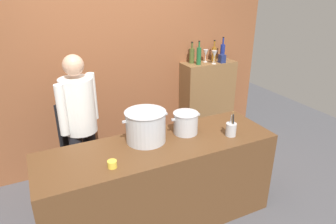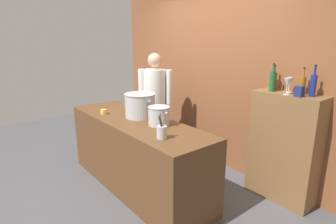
{
  "view_description": "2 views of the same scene",
  "coord_description": "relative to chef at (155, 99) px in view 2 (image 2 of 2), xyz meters",
  "views": [
    {
      "loc": [
        -1.0,
        -2.26,
        2.29
      ],
      "look_at": [
        0.23,
        0.28,
        1.08
      ],
      "focal_mm": 32.14,
      "sensor_mm": 36.0,
      "label": 1
    },
    {
      "loc": [
        2.74,
        -1.71,
        1.86
      ],
      "look_at": [
        0.24,
        0.32,
        1.0
      ],
      "focal_mm": 29.19,
      "sensor_mm": 36.0,
      "label": 2
    }
  ],
  "objects": [
    {
      "name": "ground_plane",
      "position": [
        0.59,
        -0.73,
        -0.96
      ],
      "size": [
        8.0,
        8.0,
        0.0
      ],
      "primitive_type": "plane",
      "color": "#4C4C51"
    },
    {
      "name": "brick_back_panel",
      "position": [
        0.59,
        0.67,
        0.54
      ],
      "size": [
        4.4,
        0.1,
        3.0
      ],
      "primitive_type": "cube",
      "color": "brown",
      "rests_on": "ground_plane"
    },
    {
      "name": "prep_counter",
      "position": [
        0.59,
        -0.73,
        -0.51
      ],
      "size": [
        2.27,
        0.7,
        0.9
      ],
      "primitive_type": "cube",
      "color": "brown",
      "rests_on": "ground_plane"
    },
    {
      "name": "bar_cabinet",
      "position": [
        1.88,
        0.46,
        -0.32
      ],
      "size": [
        0.76,
        0.32,
        1.28
      ],
      "primitive_type": "cube",
      "color": "brown",
      "rests_on": "ground_plane"
    },
    {
      "name": "chef",
      "position": [
        0.0,
        0.0,
        0.0
      ],
      "size": [
        0.46,
        0.42,
        1.66
      ],
      "rotation": [
        0.0,
        0.0,
        3.78
      ],
      "color": "black",
      "rests_on": "ground_plane"
    },
    {
      "name": "stockpot_large",
      "position": [
        0.5,
        -0.61,
        0.09
      ],
      "size": [
        0.45,
        0.39,
        0.3
      ],
      "color": "#B7BABF",
      "rests_on": "prep_counter"
    },
    {
      "name": "stockpot_small",
      "position": [
        0.92,
        -0.63,
        0.04
      ],
      "size": [
        0.32,
        0.25,
        0.22
      ],
      "color": "#B7BABF",
      "rests_on": "prep_counter"
    },
    {
      "name": "utensil_crock",
      "position": [
        1.3,
        -0.87,
        0.01
      ],
      "size": [
        0.1,
        0.1,
        0.26
      ],
      "color": "#B7BABF",
      "rests_on": "prep_counter"
    },
    {
      "name": "butter_jar",
      "position": [
        0.08,
        -0.91,
        -0.03
      ],
      "size": [
        0.08,
        0.08,
        0.06
      ],
      "primitive_type": "cylinder",
      "color": "yellow",
      "rests_on": "prep_counter"
    },
    {
      "name": "wine_bottle_cobalt",
      "position": [
        2.11,
        0.47,
        0.44
      ],
      "size": [
        0.06,
        0.06,
        0.33
      ],
      "color": "navy",
      "rests_on": "bar_cabinet"
    },
    {
      "name": "wine_bottle_green",
      "position": [
        1.69,
        0.41,
        0.44
      ],
      "size": [
        0.06,
        0.06,
        0.32
      ],
      "color": "#1E592D",
      "rests_on": "bar_cabinet"
    },
    {
      "name": "wine_bottle_amber",
      "position": [
        1.98,
        0.49,
        0.42
      ],
      "size": [
        0.06,
        0.06,
        0.29
      ],
      "color": "#8C5919",
      "rests_on": "bar_cabinet"
    },
    {
      "name": "wine_bottle_olive",
      "position": [
        1.64,
        0.51,
        0.42
      ],
      "size": [
        0.07,
        0.07,
        0.29
      ],
      "color": "#475123",
      "rests_on": "bar_cabinet"
    },
    {
      "name": "wine_glass_short",
      "position": [
        1.89,
        0.35,
        0.44
      ],
      "size": [
        0.07,
        0.07,
        0.18
      ],
      "color": "silver",
      "rests_on": "bar_cabinet"
    },
    {
      "name": "wine_glass_tall",
      "position": [
        1.84,
        0.49,
        0.44
      ],
      "size": [
        0.07,
        0.07,
        0.17
      ],
      "color": "silver",
      "rests_on": "bar_cabinet"
    },
    {
      "name": "spice_tin_navy",
      "position": [
        2.03,
        0.35,
        0.37
      ],
      "size": [
        0.08,
        0.08,
        0.11
      ],
      "primitive_type": "cube",
      "color": "navy",
      "rests_on": "bar_cabinet"
    }
  ]
}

